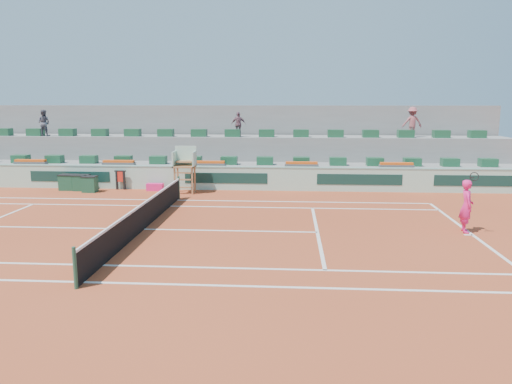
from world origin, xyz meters
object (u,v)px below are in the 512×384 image
(player_bag, at_px, (155,187))
(drink_cooler_a, at_px, (90,184))
(tennis_player, at_px, (467,206))
(umpire_chair, at_px, (185,163))

(player_bag, bearing_deg, drink_cooler_a, -168.73)
(player_bag, relative_size, tennis_player, 0.38)
(player_bag, bearing_deg, tennis_player, -29.25)
(player_bag, bearing_deg, umpire_chair, -15.50)
(player_bag, xyz_separation_m, umpire_chair, (1.74, -0.48, 1.35))
(player_bag, distance_m, umpire_chair, 2.25)
(drink_cooler_a, height_order, tennis_player, tennis_player)
(drink_cooler_a, distance_m, tennis_player, 18.12)
(drink_cooler_a, relative_size, tennis_player, 0.37)
(player_bag, xyz_separation_m, drink_cooler_a, (-3.26, -0.65, 0.23))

